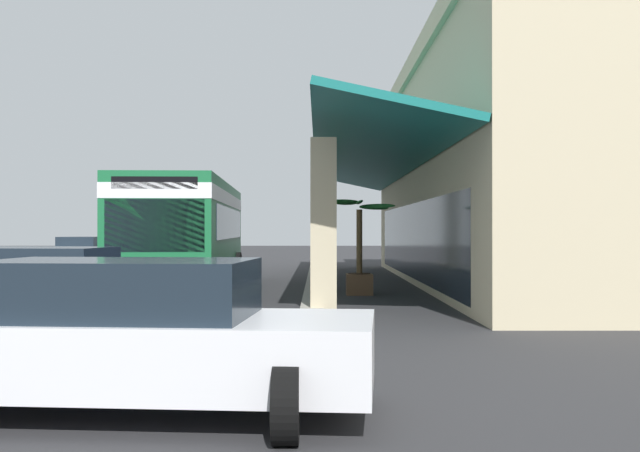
{
  "coord_description": "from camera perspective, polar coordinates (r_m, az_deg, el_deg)",
  "views": [
    {
      "loc": [
        25.03,
        5.12,
        1.76
      ],
      "look_at": [
        4.1,
        5.16,
        1.86
      ],
      "focal_mm": 43.5,
      "sensor_mm": 36.0,
      "label": 1
    }
  ],
  "objects": [
    {
      "name": "plaza_building",
      "position": [
        27.18,
        20.37,
        3.77
      ],
      "size": [
        24.15,
        16.41,
        7.33
      ],
      "color": "#C6B793",
      "rests_on": "ground"
    },
    {
      "name": "potted_palm",
      "position": [
        20.97,
        2.93,
        -2.79
      ],
      "size": [
        1.82,
        1.89,
        2.6
      ],
      "color": "brown",
      "rests_on": "ground"
    },
    {
      "name": "parked_sedan_white",
      "position": [
        7.62,
        -13.44,
        -7.86
      ],
      "size": [
        2.68,
        4.53,
        1.47
      ],
      "color": "silver",
      "rests_on": "ground"
    },
    {
      "name": "parked_sedan_silver",
      "position": [
        33.41,
        -16.9,
        -1.99
      ],
      "size": [
        4.56,
        2.31,
        1.47
      ],
      "color": "#B2B5BA",
      "rests_on": "ground"
    },
    {
      "name": "ground",
      "position": [
        25.26,
        6.47,
        -4.26
      ],
      "size": [
        120.0,
        120.0,
        0.0
      ],
      "primitive_type": "plane",
      "color": "#2D2D30"
    },
    {
      "name": "curb_strip",
      "position": [
        25.46,
        -0.42,
        -4.1
      ],
      "size": [
        28.62,
        0.5,
        0.12
      ],
      "primitive_type": "cube",
      "color": "#9E998E",
      "rests_on": "ground"
    },
    {
      "name": "transit_bus",
      "position": [
        23.32,
        -9.78,
        -0.04
      ],
      "size": [
        11.3,
        3.12,
        3.34
      ],
      "color": "#196638",
      "rests_on": "ground"
    },
    {
      "name": "parked_sedan_blue",
      "position": [
        13.48,
        -19.96,
        -4.54
      ],
      "size": [
        2.74,
        4.56,
        1.47
      ],
      "color": "navy",
      "rests_on": "ground"
    }
  ]
}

